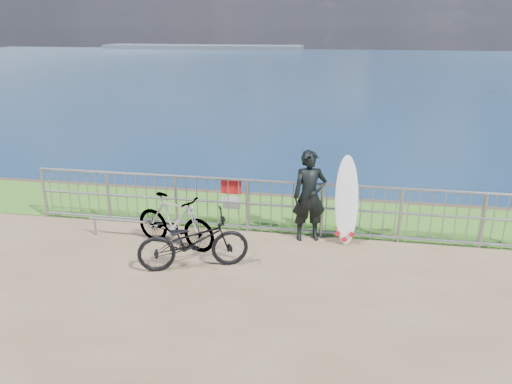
% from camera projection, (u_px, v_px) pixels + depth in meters
% --- Properties ---
extents(grass_strip, '(120.00, 120.00, 0.00)m').
position_uv_depth(grass_strip, '(279.00, 213.00, 11.18)').
color(grass_strip, '#35731F').
rests_on(grass_strip, ground).
extents(seascape, '(260.00, 260.00, 5.00)m').
position_uv_depth(seascape, '(203.00, 50.00, 154.75)').
color(seascape, brown).
rests_on(seascape, ground).
extents(railing, '(10.06, 0.10, 1.13)m').
position_uv_depth(railing, '(272.00, 206.00, 9.98)').
color(railing, gray).
rests_on(railing, ground).
extents(surfer, '(0.75, 0.59, 1.79)m').
position_uv_depth(surfer, '(309.00, 196.00, 9.61)').
color(surfer, black).
rests_on(surfer, ground).
extents(surfboard, '(0.51, 0.47, 1.72)m').
position_uv_depth(surfboard, '(346.00, 204.00, 9.51)').
color(surfboard, white).
rests_on(surfboard, ground).
extents(bicycle_near, '(2.02, 1.33, 1.00)m').
position_uv_depth(bicycle_near, '(193.00, 241.00, 8.57)').
color(bicycle_near, black).
rests_on(bicycle_near, ground).
extents(bicycle_far, '(1.80, 0.98, 1.04)m').
position_uv_depth(bicycle_far, '(175.00, 221.00, 9.39)').
color(bicycle_far, black).
rests_on(bicycle_far, ground).
extents(bike_rack, '(1.82, 0.05, 0.38)m').
position_uv_depth(bike_rack, '(132.00, 223.00, 9.84)').
color(bike_rack, gray).
rests_on(bike_rack, ground).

